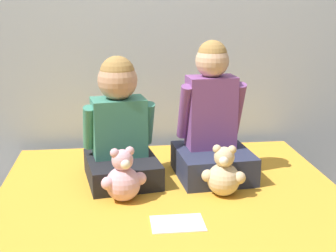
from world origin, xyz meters
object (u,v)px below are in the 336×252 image
(child_on_left, at_px, (120,128))
(sign_card, at_px, (178,223))
(teddy_bear_held_by_left_child, at_px, (123,178))
(child_on_right, at_px, (212,126))
(teddy_bear_held_by_right_child, at_px, (224,174))

(child_on_left, relative_size, sign_card, 2.84)
(teddy_bear_held_by_left_child, height_order, sign_card, teddy_bear_held_by_left_child)
(teddy_bear_held_by_left_child, bearing_deg, child_on_right, 14.67)
(child_on_right, distance_m, sign_card, 0.62)
(child_on_right, height_order, sign_card, child_on_right)
(child_on_left, distance_m, sign_card, 0.61)
(child_on_left, height_order, teddy_bear_held_by_left_child, child_on_left)
(child_on_right, relative_size, sign_card, 3.17)
(child_on_left, distance_m, child_on_right, 0.45)
(child_on_left, distance_m, teddy_bear_held_by_right_child, 0.55)
(teddy_bear_held_by_right_child, bearing_deg, child_on_left, 165.85)
(child_on_right, bearing_deg, sign_card, -119.96)
(child_on_left, bearing_deg, teddy_bear_held_by_left_child, -97.65)
(sign_card, bearing_deg, teddy_bear_held_by_right_child, 46.32)
(child_on_left, relative_size, child_on_right, 0.90)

